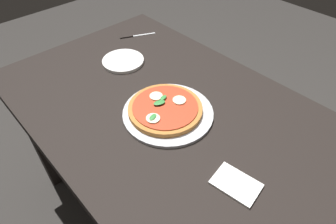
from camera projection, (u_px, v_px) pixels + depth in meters
The scene contains 7 objects.
ground_plane at pixel (182, 224), 1.52m from camera, with size 6.00×6.00×0.00m, color #2D2B28.
dining_table at pixel (188, 142), 1.06m from camera, with size 1.58×0.86×0.76m.
serving_tray at pixel (168, 113), 1.03m from camera, with size 0.32×0.32×0.01m, color silver.
pizza at pixel (165, 108), 1.02m from camera, with size 0.26×0.26×0.03m.
plate_white at pixel (123, 61), 1.27m from camera, with size 0.18×0.18×0.01m, color white.
napkin at pixel (236, 184), 0.81m from camera, with size 0.13×0.09×0.01m, color white.
knife at pixel (133, 36), 1.44m from camera, with size 0.09×0.17×0.01m.
Camera 1 is at (-0.46, 0.53, 1.47)m, focal length 30.75 mm.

